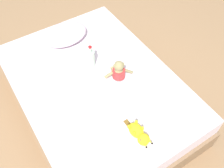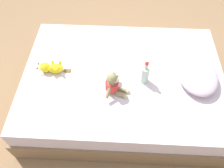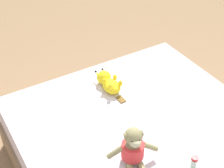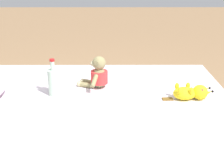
# 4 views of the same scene
# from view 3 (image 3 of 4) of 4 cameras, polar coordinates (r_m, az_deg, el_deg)

# --- Properties ---
(plush_monkey) EXTENTS (0.28, 0.25, 0.24)m
(plush_monkey) POSITION_cam_3_polar(r_m,az_deg,el_deg) (1.80, 3.63, -11.04)
(plush_monkey) COLOR #8E8456
(plush_monkey) RESTS_ON bed
(plush_yellow_creature) EXTENTS (0.11, 0.33, 0.10)m
(plush_yellow_creature) POSITION_cam_3_polar(r_m,az_deg,el_deg) (2.30, -0.57, 0.32)
(plush_yellow_creature) COLOR yellow
(plush_yellow_creature) RESTS_ON bed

